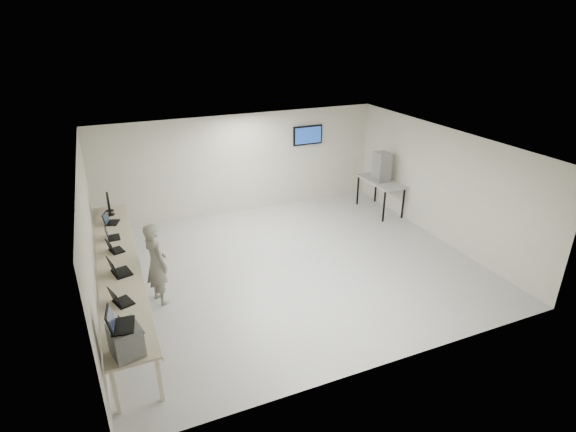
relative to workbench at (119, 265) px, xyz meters
name	(u,v)px	position (x,y,z in m)	size (l,w,h in m)	color
room	(292,207)	(3.62, 0.06, 0.58)	(8.01, 7.01, 2.81)	beige
workbench	(119,265)	(0.00, 0.00, 0.00)	(0.76, 6.00, 0.90)	#BDB898
equipment_box	(126,340)	(-0.06, -2.75, 0.30)	(0.38, 0.44, 0.45)	slate
laptop_on_box	(118,323)	(-0.12, -2.75, 0.61)	(0.37, 0.43, 0.31)	black
laptop_0	(129,328)	(0.00, -2.27, 0.14)	(0.34, 0.37, 0.25)	black
laptop_1	(119,300)	(-0.07, -1.45, 0.14)	(0.39, 0.41, 0.27)	black
laptop_2	(118,270)	(-0.03, -0.47, 0.15)	(0.42, 0.46, 0.31)	black
laptop_3	(114,248)	(-0.05, 0.47, 0.14)	(0.35, 0.37, 0.25)	black
laptop_4	(111,236)	(-0.06, 1.10, 0.14)	(0.28, 0.33, 0.26)	black
laptop_5	(110,221)	(-0.04, 1.91, 0.14)	(0.38, 0.40, 0.27)	black
monitor_near	(109,204)	(-0.01, 2.42, 0.34)	(0.20, 0.45, 0.44)	black
monitor_far	(108,201)	(-0.01, 2.67, 0.33)	(0.19, 0.42, 0.42)	black
soldier	(156,263)	(0.66, -0.24, 0.01)	(0.61, 0.40, 1.67)	slate
side_table	(381,183)	(7.19, 1.92, 0.04)	(0.73, 1.56, 0.94)	#9E9E9E
storage_bins	(382,167)	(7.17, 1.92, 0.52)	(0.39, 0.43, 0.81)	gray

